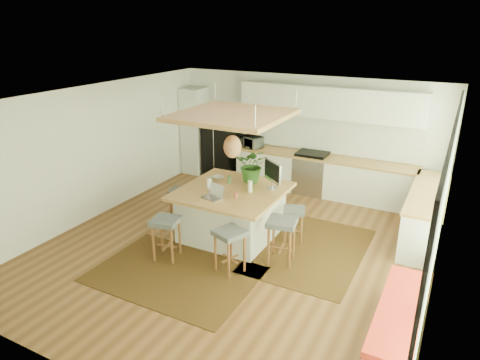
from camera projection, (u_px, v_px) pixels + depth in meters
The scene contains 36 objects.
floor at pixel (237, 247), 7.82m from camera, with size 7.00×7.00×0.00m, color brown.
ceiling at pixel (237, 98), 6.89m from camera, with size 7.00×7.00×0.00m, color white.
wall_back at pixel (306, 133), 10.26m from camera, with size 6.50×6.50×0.00m, color white.
wall_front at pixel (78, 279), 4.45m from camera, with size 6.50×6.50×0.00m, color white.
wall_left at pixel (96, 152), 8.77m from camera, with size 7.00×7.00×0.00m, color white.
wall_right at pixel (444, 214), 5.94m from camera, with size 7.00×7.00×0.00m, color white.
window_wall at pixel (443, 211), 5.94m from camera, with size 0.10×6.20×2.60m, color black, non-canonical shape.
pantry at pixel (195, 131), 11.36m from camera, with size 0.55×0.60×2.25m, color silver.
back_counter_base at pixel (321, 176), 10.07m from camera, with size 4.20×0.60×0.88m, color silver.
back_counter_top at pixel (323, 158), 9.91m from camera, with size 4.24×0.64×0.05m, color #A6743B.
backsplash at pixel (328, 136), 10.01m from camera, with size 4.20×0.02×0.80m, color white.
upper_cabinets at pixel (328, 102), 9.60m from camera, with size 4.20×0.34×0.70m, color silver.
range at pixel (311, 172), 10.16m from camera, with size 0.76×0.62×1.00m, color #A5A5AA, non-canonical shape.
right_counter_base at pixel (425, 215), 8.06m from camera, with size 0.60×2.50×0.88m, color silver.
right_counter_top at pixel (429, 193), 7.90m from camera, with size 0.64×2.54×0.05m, color #A6743B.
window_bench at pixel (398, 324), 5.46m from camera, with size 0.52×2.00×0.50m, color silver, non-canonical shape.
ceiling_panel at pixel (232, 130), 7.58m from camera, with size 1.86×1.86×0.80m, color #A6743B, non-canonical shape.
rug_near at pixel (175, 274), 6.97m from camera, with size 2.60×1.80×0.01m, color black.
rug_right at pixel (310, 250), 7.71m from camera, with size 1.80×2.60×0.01m, color black.
fridge at pixel (222, 142), 11.07m from camera, with size 0.84×0.65×1.68m, color black, non-canonical shape.
island at pixel (232, 213), 8.11m from camera, with size 1.85×1.85×0.93m, color #A6743B, non-canonical shape.
stool_near_left at pixel (167, 239), 7.35m from camera, with size 0.44×0.44×0.75m, color #474B4F, non-canonical shape.
stool_near_right at pixel (230, 252), 6.95m from camera, with size 0.44×0.44×0.74m, color #474B4F, non-canonical shape.
stool_right_front at pixel (281, 243), 7.23m from camera, with size 0.46×0.46×0.79m, color #474B4F, non-canonical shape.
stool_right_back at pixel (294, 224), 7.92m from camera, with size 0.39×0.39×0.66m, color #474B4F, non-canonical shape.
stool_left_side at pixel (181, 204), 8.79m from camera, with size 0.39×0.39×0.67m, color #474B4F, non-canonical shape.
laptop at pixel (212, 192), 7.52m from camera, with size 0.34×0.36×0.26m, color #A5A5AA, non-canonical shape.
monitor at pixel (273, 175), 7.93m from camera, with size 0.57×0.21×0.53m, color #A5A5AA, non-canonical shape.
microwave at pixel (252, 140), 10.59m from camera, with size 0.51×0.28×0.35m, color #A5A5AA.
island_plant at pixel (253, 169), 8.26m from camera, with size 0.61×0.68×0.53m, color #1E4C19.
island_bowl at pixel (218, 177), 8.50m from camera, with size 0.21×0.21×0.05m, color silver.
island_bottle_0 at pixel (209, 178), 8.24m from camera, with size 0.07×0.07×0.19m, color #339FCC.
island_bottle_1 at pixel (209, 184), 7.97m from camera, with size 0.07×0.07×0.19m, color silver.
island_bottle_2 at pixel (236, 193), 7.56m from camera, with size 0.07×0.07×0.19m, color #AB4E39.
island_bottle_3 at pixel (250, 187), 7.81m from camera, with size 0.07×0.07×0.19m, color silver.
island_bottle_4 at pixel (229, 179), 8.21m from camera, with size 0.07×0.07×0.19m, color #567B49.
Camera 1 is at (3.25, -6.10, 3.86)m, focal length 32.26 mm.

